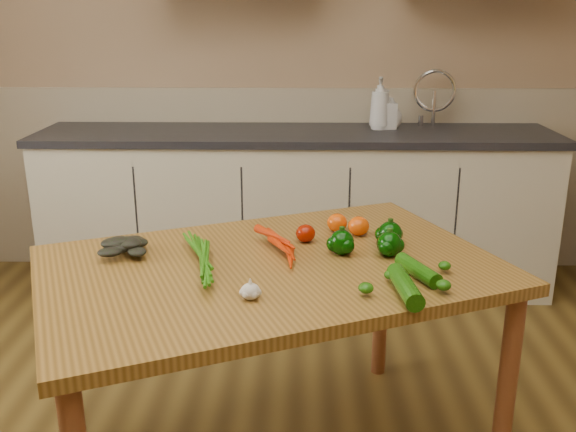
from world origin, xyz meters
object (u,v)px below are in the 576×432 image
(pepper_a, at_px, (342,242))
(zucchini_a, at_px, (418,270))
(tomato_c, at_px, (359,226))
(tomato_a, at_px, (306,233))
(carrot_bunch, at_px, (256,247))
(leafy_greens, at_px, (124,240))
(pepper_c, at_px, (389,244))
(soap_bottle_c, at_px, (391,113))
(soap_bottle_b, at_px, (387,109))
(pepper_b, at_px, (390,234))
(zucchini_b, at_px, (405,286))
(garlic_bulb, at_px, (250,291))
(table, at_px, (271,288))
(tomato_b, at_px, (337,223))
(soap_bottle_a, at_px, (380,103))

(pepper_a, relative_size, zucchini_a, 0.43)
(tomato_c, bearing_deg, tomato_a, -159.16)
(carrot_bunch, distance_m, leafy_greens, 0.43)
(pepper_c, bearing_deg, soap_bottle_c, 82.48)
(soap_bottle_b, bearing_deg, leafy_greens, 46.43)
(soap_bottle_c, distance_m, pepper_b, 1.56)
(zucchini_b, bearing_deg, soap_bottle_c, 83.79)
(garlic_bulb, bearing_deg, zucchini_b, 4.24)
(table, distance_m, tomato_c, 0.43)
(leafy_greens, height_order, garlic_bulb, leafy_greens)
(table, relative_size, garlic_bulb, 30.37)
(soap_bottle_c, relative_size, leafy_greens, 0.83)
(soap_bottle_b, relative_size, carrot_bunch, 0.82)
(soap_bottle_b, bearing_deg, zucchini_a, 75.64)
(pepper_c, distance_m, zucchini_a, 0.19)
(tomato_b, bearing_deg, soap_bottle_b, 75.87)
(table, bearing_deg, tomato_c, 19.61)
(soap_bottle_b, bearing_deg, tomato_c, 68.77)
(tomato_c, bearing_deg, soap_bottle_a, 80.65)
(soap_bottle_c, bearing_deg, table, -44.56)
(pepper_b, relative_size, pepper_c, 1.04)
(soap_bottle_b, height_order, pepper_b, soap_bottle_b)
(soap_bottle_a, xyz_separation_m, carrot_bunch, (-0.58, -1.62, -0.25))
(soap_bottle_a, relative_size, pepper_c, 3.52)
(garlic_bulb, xyz_separation_m, pepper_c, (0.43, 0.34, 0.02))
(soap_bottle_b, distance_m, pepper_a, 1.65)
(leafy_greens, height_order, tomato_a, leafy_greens)
(tomato_c, xyz_separation_m, zucchini_a, (0.15, -0.38, -0.01))
(soap_bottle_a, distance_m, leafy_greens, 1.91)
(tomato_c, xyz_separation_m, zucchini_b, (0.09, -0.51, -0.01))
(pepper_b, bearing_deg, pepper_c, -98.98)
(pepper_a, bearing_deg, carrot_bunch, -173.09)
(table, distance_m, tomato_a, 0.26)
(soap_bottle_a, distance_m, pepper_a, 1.63)
(pepper_c, xyz_separation_m, tomato_c, (-0.08, 0.20, -0.01))
(carrot_bunch, xyz_separation_m, tomato_b, (0.28, 0.26, -0.00))
(leafy_greens, xyz_separation_m, pepper_c, (0.87, 0.00, -0.01))
(soap_bottle_a, distance_m, soap_bottle_b, 0.06)
(zucchini_a, bearing_deg, pepper_c, 109.30)
(soap_bottle_b, xyz_separation_m, tomato_c, (-0.27, -1.41, -0.21))
(carrot_bunch, bearing_deg, tomato_b, 20.35)
(pepper_a, bearing_deg, zucchini_b, -63.72)
(table, bearing_deg, soap_bottle_a, 49.37)
(soap_bottle_a, relative_size, leafy_greens, 1.41)
(tomato_a, distance_m, zucchini_a, 0.46)
(table, xyz_separation_m, tomato_c, (0.30, 0.28, 0.12))
(soap_bottle_b, xyz_separation_m, pepper_b, (-0.17, -1.52, -0.20))
(tomato_c, height_order, zucchini_b, tomato_c)
(soap_bottle_a, distance_m, zucchini_a, 1.80)
(carrot_bunch, distance_m, pepper_a, 0.28)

